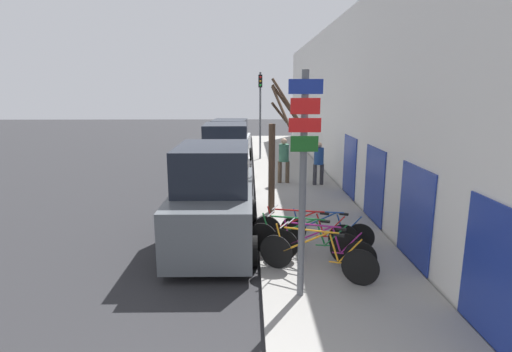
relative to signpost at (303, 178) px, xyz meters
The scene contains 16 objects.
ground_plane 7.45m from the signpost, 103.66° to the left, with size 80.00×80.00×0.00m, color #28282B.
sidewalk_curb 9.98m from the signpost, 84.54° to the left, with size 3.20×32.00×0.15m.
building_facade 10.03m from the signpost, 74.47° to the left, with size 0.23×32.00×6.50m.
signpost is the anchor object (origin of this frame).
bicycle_0 1.91m from the signpost, 61.29° to the left, with size 2.16×1.12×0.97m.
bicycle_1 2.20m from the signpost, 64.84° to the left, with size 2.07×1.02×0.90m.
bicycle_2 2.37m from the signpost, 80.90° to the left, with size 2.36×0.97×0.94m.
bicycle_3 2.75m from the signpost, 80.39° to the left, with size 2.31×0.92×0.94m.
bicycle_4 3.01m from the signpost, 68.68° to the left, with size 2.08×0.78×0.86m.
parked_car_0 3.63m from the signpost, 120.77° to the left, with size 2.08×4.70×2.46m.
parked_car_1 8.96m from the signpost, 101.67° to the left, with size 2.04×4.15×2.50m.
parked_car_2 13.87m from the signpost, 97.73° to the left, with size 2.23×4.63×2.30m.
pedestrian_near 8.96m from the signpost, 87.05° to the left, with size 0.46×0.39×1.76m.
pedestrian_far 8.79m from the signpost, 78.27° to the left, with size 0.43×0.37×1.66m.
street_tree 4.94m from the signpost, 91.93° to the left, with size 0.94×1.39×3.91m.
traffic_light 14.57m from the signpost, 91.22° to the left, with size 0.20×0.30×4.50m.
Camera 1 is at (0.77, -2.19, 3.71)m, focal length 28.00 mm.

